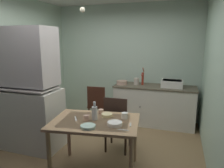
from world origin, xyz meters
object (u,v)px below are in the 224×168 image
Objects in this scene: mixing_bowl_counter at (122,83)px; chair_far_side at (117,123)px; dining_table at (95,127)px; mug_dark at (125,116)px; sink_basin at (172,84)px; hutch_cabinet at (29,94)px; serving_bowl_wide at (107,115)px; glass_bottle at (95,113)px; chair_by_counter at (98,105)px; hand_pump at (143,77)px.

mixing_bowl_counter is 1.44m from chair_far_side.
dining_table is 0.66m from chair_far_side.
dining_table is 14.46× the size of mug_dark.
mixing_bowl_counter is at bearing -177.37° from sink_basin.
serving_bowl_wide is at bearing -4.36° from hutch_cabinet.
glass_bottle is at bearing -85.64° from mixing_bowl_counter.
chair_far_side is at bearing -51.39° from chair_by_counter.
hand_pump is 0.30× the size of dining_table.
mixing_bowl_counter is at bearing 102.26° from chair_far_side.
mixing_bowl_counter is at bearing 98.51° from serving_bowl_wide.
dining_table is (-0.28, -2.08, -0.37)m from hand_pump.
sink_basin reaches higher than mixing_bowl_counter.
chair_far_side is 10.73× the size of mug_dark.
dining_table is at bearing -59.76° from glass_bottle.
hand_pump reaches higher than glass_bottle.
hand_pump is 0.41× the size of chair_far_side.
sink_basin reaches higher than chair_far_side.
dining_table is 0.20m from glass_bottle.
dining_table is at bearing -115.30° from serving_bowl_wide.
glass_bottle is (-0.94, -2.00, -0.08)m from sink_basin.
sink_basin is 1.64m from chair_by_counter.
chair_by_counter is at bearing -128.75° from mixing_bowl_counter.
mug_dark is at bearing -87.52° from hand_pump.
hutch_cabinet is at bearing -132.63° from hand_pump.
sink_basin is at bearing 64.88° from glass_bottle.
chair_by_counter reaches higher than mug_dark.
glass_bottle is at bearing -115.12° from sink_basin.
chair_far_side is 5.94× the size of serving_bowl_wide.
glass_bottle reaches higher than mug_dark.
mixing_bowl_counter is (-0.45, -0.10, -0.13)m from hand_pump.
mixing_bowl_counter is at bearing 94.81° from dining_table.
sink_basin is 1.92m from mug_dark.
mug_dark is (0.08, -1.87, -0.23)m from hand_pump.
serving_bowl_wide is 0.63× the size of glass_bottle.
chair_by_counter is at bearing 56.53° from hutch_cabinet.
dining_table is 0.26m from serving_bowl_wide.
hutch_cabinet reaches higher than dining_table.
serving_bowl_wide is at bearing -95.64° from hand_pump.
sink_basin is 1.72× the size of glass_bottle.
hutch_cabinet is 2.39m from hand_pump.
dining_table is 1.41× the size of chair_by_counter.
glass_bottle is at bearing -103.58° from chair_far_side.
chair_far_side reaches higher than dining_table.
mug_dark is (0.24, -0.43, 0.30)m from chair_far_side.
hand_pump reaches higher than mug_dark.
chair_far_side reaches higher than mug_dark.
mixing_bowl_counter reaches higher than serving_bowl_wide.
sink_basin is (2.26, 1.71, -0.02)m from hutch_cabinet.
hutch_cabinet reaches higher than glass_bottle.
hutch_cabinet reaches higher than mug_dark.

